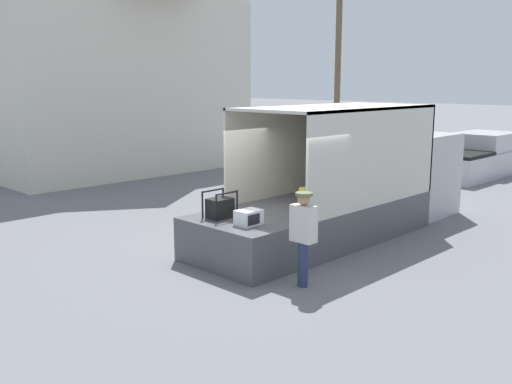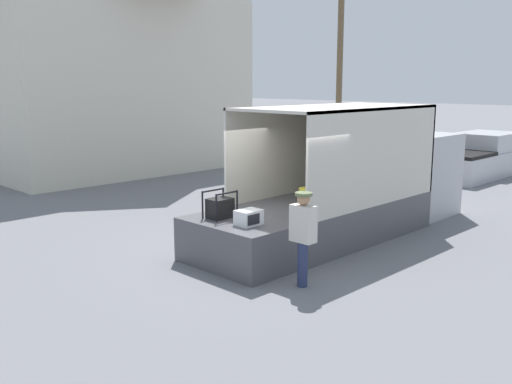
{
  "view_description": "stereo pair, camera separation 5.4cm",
  "coord_description": "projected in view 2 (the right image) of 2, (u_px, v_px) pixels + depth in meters",
  "views": [
    {
      "loc": [
        -8.02,
        -7.7,
        3.51
      ],
      "look_at": [
        -0.4,
        -0.2,
        1.43
      ],
      "focal_mm": 40.0,
      "sensor_mm": 36.0,
      "label": 1
    },
    {
      "loc": [
        -7.99,
        -7.74,
        3.51
      ],
      "look_at": [
        -0.4,
        -0.2,
        1.43
      ],
      "focal_mm": 40.0,
      "sensor_mm": 36.0,
      "label": 2
    }
  ],
  "objects": [
    {
      "name": "ground_plane",
      "position": [
        263.0,
        257.0,
        11.58
      ],
      "size": [
        160.0,
        160.0,
        0.0
      ],
      "primitive_type": "plane",
      "color": "slate"
    },
    {
      "name": "box_truck",
      "position": [
        370.0,
        189.0,
        14.05
      ],
      "size": [
        6.62,
        2.3,
        2.97
      ],
      "color": "#B2B2B7",
      "rests_on": "ground"
    },
    {
      "name": "tailgate_deck",
      "position": [
        238.0,
        243.0,
        11.01
      ],
      "size": [
        1.4,
        2.19,
        0.88
      ],
      "primitive_type": "cube",
      "color": "#4C4C51",
      "rests_on": "ground"
    },
    {
      "name": "microwave",
      "position": [
        249.0,
        217.0,
        10.59
      ],
      "size": [
        0.47,
        0.36,
        0.28
      ],
      "color": "white",
      "rests_on": "tailgate_deck"
    },
    {
      "name": "portable_generator",
      "position": [
        221.0,
        208.0,
        11.14
      ],
      "size": [
        0.58,
        0.44,
        0.54
      ],
      "color": "black",
      "rests_on": "tailgate_deck"
    },
    {
      "name": "worker_person",
      "position": [
        303.0,
        230.0,
        9.74
      ],
      "size": [
        0.3,
        0.44,
        1.67
      ],
      "color": "navy",
      "rests_on": "ground"
    },
    {
      "name": "pickup_truck_silver",
      "position": [
        479.0,
        158.0,
        21.63
      ],
      "size": [
        5.52,
        1.99,
        1.59
      ],
      "color": "#B7B7BC",
      "rests_on": "ground"
    },
    {
      "name": "house_backdrop",
      "position": [
        109.0,
        52.0,
        22.64
      ],
      "size": [
        10.3,
        6.66,
        9.13
      ],
      "color": "beige",
      "rests_on": "ground"
    },
    {
      "name": "utility_pole",
      "position": [
        340.0,
        60.0,
        26.21
      ],
      "size": [
        1.8,
        0.28,
        8.69
      ],
      "color": "brown",
      "rests_on": "ground"
    }
  ]
}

